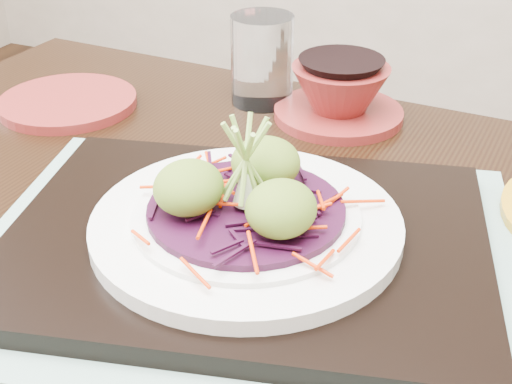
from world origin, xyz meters
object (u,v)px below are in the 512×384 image
at_px(serving_tray, 246,241).
at_px(water_glass, 262,60).
at_px(terracotta_bowl_set, 339,95).
at_px(white_plate, 246,223).
at_px(terracotta_side_plate, 68,102).
at_px(dining_table, 270,327).

height_order(serving_tray, water_glass, water_glass).
bearing_deg(serving_tray, terracotta_bowl_set, 79.07).
distance_m(serving_tray, white_plate, 0.02).
relative_size(serving_tray, water_glass, 3.68).
xyz_separation_m(serving_tray, terracotta_side_plate, (-0.33, 0.19, -0.01)).
bearing_deg(dining_table, serving_tray, -132.30).
height_order(dining_table, serving_tray, serving_tray).
xyz_separation_m(dining_table, terracotta_bowl_set, (-0.03, 0.28, 0.12)).
distance_m(white_plate, water_glass, 0.33).
relative_size(terracotta_side_plate, water_glass, 1.54).
distance_m(terracotta_side_plate, terracotta_bowl_set, 0.33).
bearing_deg(terracotta_bowl_set, water_glass, 175.06).
xyz_separation_m(serving_tray, white_plate, (-0.00, -0.00, 0.02)).
distance_m(terracotta_side_plate, water_glass, 0.24).
relative_size(white_plate, water_glass, 2.39).
height_order(dining_table, water_glass, water_glass).
bearing_deg(water_glass, terracotta_bowl_set, -4.94).
bearing_deg(serving_tray, white_plate, -140.76).
height_order(dining_table, terracotta_side_plate, terracotta_side_plate).
bearing_deg(serving_tray, dining_table, 31.08).
bearing_deg(terracotta_side_plate, white_plate, -30.56).
distance_m(dining_table, water_glass, 0.35).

